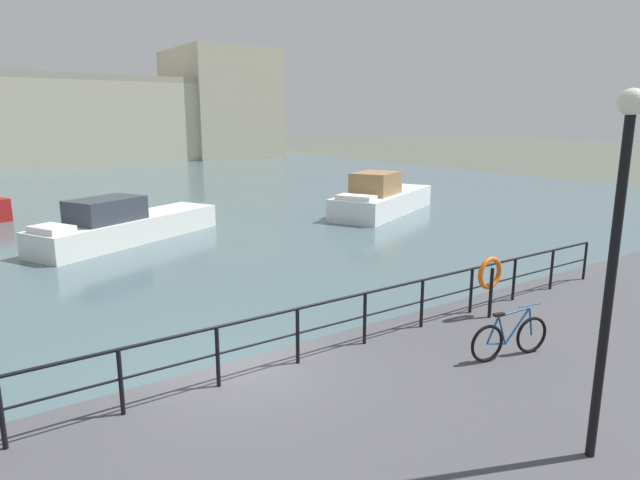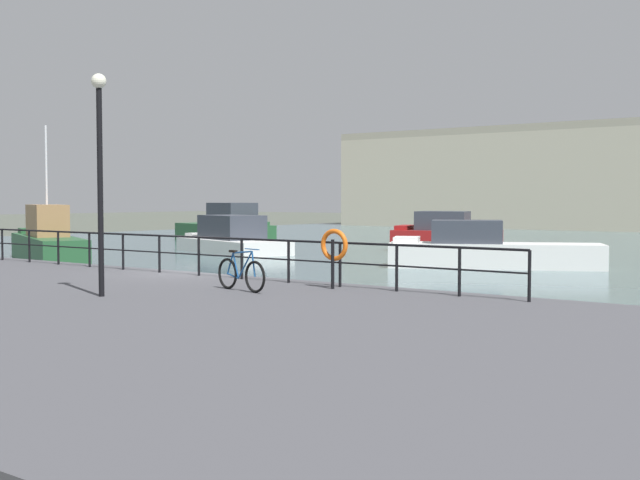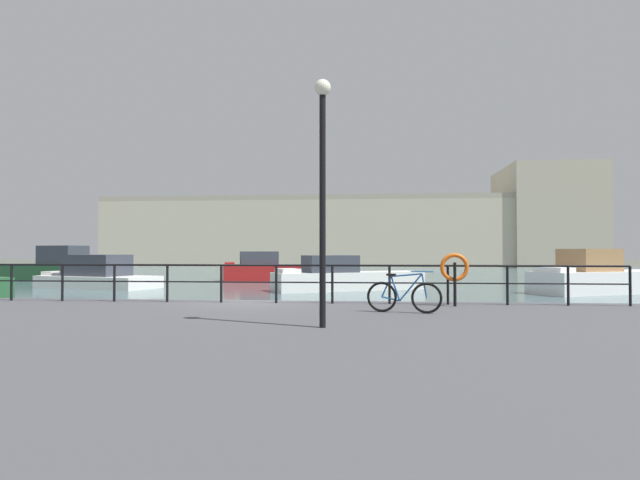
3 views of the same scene
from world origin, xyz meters
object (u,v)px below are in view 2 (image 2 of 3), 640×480
parked_bicycle (241,274)px  life_ring_stand (334,247)px  moored_blue_motorboat (445,236)px  moored_cabin_cruiser (47,242)px  quay_lamp_post (100,155)px  moored_white_yacht (488,251)px  moored_green_narrowboat (226,229)px  moored_harbor_tender (232,239)px

parked_bicycle → life_ring_stand: 2.25m
moored_blue_motorboat → moored_cabin_cruiser: moored_cabin_cruiser is taller
moored_cabin_cruiser → quay_lamp_post: 21.16m
moored_white_yacht → moored_green_narrowboat: 23.36m
life_ring_stand → moored_blue_motorboat: bearing=112.5°
moored_blue_motorboat → parked_bicycle: 27.85m
moored_blue_motorboat → parked_bicycle: size_ratio=3.60×
parked_bicycle → quay_lamp_post: quay_lamp_post is taller
moored_blue_motorboat → quay_lamp_post: (7.15, -28.97, 2.97)m
life_ring_stand → moored_cabin_cruiser: bearing=162.0°
moored_green_narrowboat → moored_harbor_tender: size_ratio=1.16×
moored_cabin_cruiser → quay_lamp_post: size_ratio=1.96×
moored_white_yacht → quay_lamp_post: bearing=65.1°
moored_blue_motorboat → quay_lamp_post: bearing=88.0°
moored_white_yacht → moored_cabin_cruiser: 19.62m
moored_cabin_cruiser → moored_blue_motorboat: bearing=-95.4°
moored_white_yacht → moored_harbor_tender: 15.06m
moored_cabin_cruiser → moored_green_narrowboat: bearing=-48.7°
moored_white_yacht → moored_harbor_tender: size_ratio=1.10×
parked_bicycle → quay_lamp_post: 4.04m
moored_green_narrowboat → moored_cabin_cruiser: moored_cabin_cruiser is taller
moored_cabin_cruiser → quay_lamp_post: (17.83, -11.02, 2.90)m
moored_harbor_tender → life_ring_stand: 25.04m
quay_lamp_post → parked_bicycle: bearing=56.5°
moored_white_yacht → moored_green_narrowboat: size_ratio=0.95×
moored_green_narrowboat → life_ring_stand: bearing=-25.7°
moored_harbor_tender → quay_lamp_post: size_ratio=1.69×
moored_green_narrowboat → moored_cabin_cruiser: bearing=-57.3°
moored_green_narrowboat → parked_bicycle: bearing=-29.3°
moored_green_narrowboat → moored_white_yacht: bearing=-2.1°
moored_green_narrowboat → moored_blue_motorboat: bearing=21.1°
moored_cabin_cruiser → moored_harbor_tender: moored_cabin_cruiser is taller
moored_white_yacht → moored_harbor_tender: (-15.05, 0.56, 0.04)m
moored_harbor_tender → moored_white_yacht: bearing=-164.4°
moored_green_narrowboat → quay_lamp_post: 35.97m
moored_white_yacht → moored_cabin_cruiser: size_ratio=0.95×
moored_harbor_tender → life_ring_stand: size_ratio=5.74×
parked_bicycle → moored_cabin_cruiser: bearing=168.2°
moored_blue_motorboat → life_ring_stand: 26.84m
parked_bicycle → quay_lamp_post: size_ratio=0.37×
moored_cabin_cruiser → life_ring_stand: moored_cabin_cruiser is taller
moored_cabin_cruiser → life_ring_stand: bearing=-172.7°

